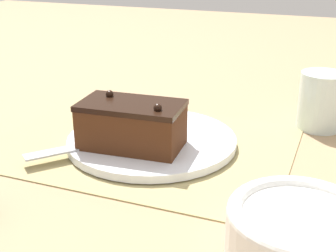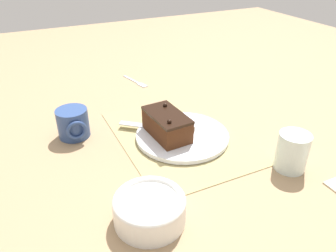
% 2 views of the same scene
% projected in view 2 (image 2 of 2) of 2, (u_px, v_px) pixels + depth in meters
% --- Properties ---
extents(ground_plane, '(3.00, 3.00, 0.00)m').
position_uv_depth(ground_plane, '(180.00, 136.00, 0.96)').
color(ground_plane, '#9E7F5B').
extents(placemat_woven, '(0.46, 0.34, 0.00)m').
position_uv_depth(placemat_woven, '(180.00, 136.00, 0.95)').
color(placemat_woven, tan).
rests_on(placemat_woven, ground_plane).
extents(cake_plate, '(0.27, 0.27, 0.01)m').
position_uv_depth(cake_plate, '(181.00, 136.00, 0.94)').
color(cake_plate, white).
rests_on(cake_plate, placemat_woven).
extents(chocolate_cake, '(0.16, 0.10, 0.08)m').
position_uv_depth(chocolate_cake, '(167.00, 125.00, 0.91)').
color(chocolate_cake, '#472614').
rests_on(chocolate_cake, cake_plate).
extents(serving_knife, '(0.16, 0.19, 0.01)m').
position_uv_depth(serving_knife, '(169.00, 128.00, 0.95)').
color(serving_knife, '#472D19').
rests_on(serving_knife, cake_plate).
extents(drinking_glass, '(0.08, 0.08, 0.10)m').
position_uv_depth(drinking_glass, '(292.00, 152.00, 0.80)').
color(drinking_glass, silver).
rests_on(drinking_glass, ground_plane).
extents(small_bowl, '(0.15, 0.15, 0.06)m').
position_uv_depth(small_bowl, '(150.00, 208.00, 0.66)').
color(small_bowl, white).
rests_on(small_bowl, ground_plane).
extents(coffee_mug, '(0.10, 0.09, 0.08)m').
position_uv_depth(coffee_mug, '(73.00, 123.00, 0.94)').
color(coffee_mug, navy).
rests_on(coffee_mug, ground_plane).
extents(dessert_fork, '(0.15, 0.05, 0.01)m').
position_uv_depth(dessert_fork, '(137.00, 82.00, 1.31)').
color(dessert_fork, '#B7BABF').
rests_on(dessert_fork, ground_plane).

